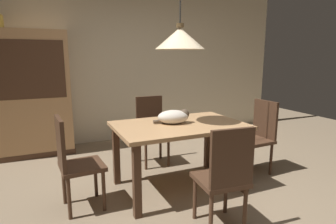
{
  "coord_description": "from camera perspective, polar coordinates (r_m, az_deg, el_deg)",
  "views": [
    {
      "loc": [
        -1.26,
        -2.27,
        1.48
      ],
      "look_at": [
        0.03,
        0.63,
        0.85
      ],
      "focal_mm": 30.13,
      "sensor_mm": 36.0,
      "label": 1
    }
  ],
  "objects": [
    {
      "name": "chair_near_front",
      "position": [
        2.45,
        11.41,
        -12.26
      ],
      "size": [
        0.44,
        0.44,
        0.93
      ],
      "color": "#472D1E",
      "rests_on": "ground"
    },
    {
      "name": "pendant_lamp",
      "position": [
        3.01,
        2.44,
        14.71
      ],
      "size": [
        0.52,
        0.52,
        1.3
      ],
      "color": "beige"
    },
    {
      "name": "chair_right_side",
      "position": [
        3.78,
        17.81,
        -4.16
      ],
      "size": [
        0.42,
        0.42,
        0.93
      ],
      "color": "#472D1E",
      "rests_on": "ground"
    },
    {
      "name": "dining_table",
      "position": [
        3.12,
        2.28,
        -4.21
      ],
      "size": [
        1.4,
        0.9,
        0.75
      ],
      "color": "tan",
      "rests_on": "ground"
    },
    {
      "name": "hutch_bookcase",
      "position": [
        4.63,
        -25.99,
        2.77
      ],
      "size": [
        1.12,
        0.45,
        1.85
      ],
      "color": "tan",
      "rests_on": "ground"
    },
    {
      "name": "back_wall",
      "position": [
        5.08,
        -9.81,
        10.73
      ],
      "size": [
        6.4,
        0.1,
        2.9
      ],
      "primitive_type": "cube",
      "color": "beige",
      "rests_on": "ground"
    },
    {
      "name": "ground",
      "position": [
        2.99,
        4.6,
        -18.51
      ],
      "size": [
        10.0,
        10.0,
        0.0
      ],
      "primitive_type": "plane",
      "color": "#847056"
    },
    {
      "name": "chair_left_side",
      "position": [
        2.87,
        -18.63,
        -9.11
      ],
      "size": [
        0.43,
        0.43,
        0.93
      ],
      "color": "#472D1E",
      "rests_on": "ground"
    },
    {
      "name": "cat_sleeping",
      "position": [
        3.1,
        1.24,
        -0.94
      ],
      "size": [
        0.4,
        0.29,
        0.16
      ],
      "color": "beige",
      "rests_on": "dining_table"
    },
    {
      "name": "chair_far_back",
      "position": [
        3.94,
        -3.35,
        -3.02
      ],
      "size": [
        0.42,
        0.42,
        0.93
      ],
      "color": "#472D1E",
      "rests_on": "ground"
    },
    {
      "name": "book_yellow_short",
      "position": [
        4.63,
        -30.7,
        15.42
      ],
      "size": [
        0.04,
        0.2,
        0.18
      ],
      "primitive_type": "cube",
      "color": "gold",
      "rests_on": "hutch_bookcase"
    }
  ]
}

